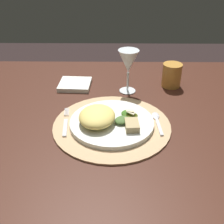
{
  "coord_description": "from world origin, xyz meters",
  "views": [
    {
      "loc": [
        -0.02,
        -0.76,
        1.21
      ],
      "look_at": [
        -0.03,
        0.0,
        0.74
      ],
      "focal_mm": 44.87,
      "sensor_mm": 36.0,
      "label": 1
    }
  ],
  "objects_px": {
    "dinner_plate": "(112,122)",
    "napkin": "(75,84)",
    "amber_tumbler": "(172,75)",
    "spoon": "(157,120)",
    "wine_glass": "(128,63)",
    "fork": "(66,123)",
    "dining_table": "(121,139)"
  },
  "relations": [
    {
      "from": "fork",
      "to": "spoon",
      "type": "height_order",
      "value": "spoon"
    },
    {
      "from": "wine_glass",
      "to": "dinner_plate",
      "type": "bearing_deg",
      "value": -103.65
    },
    {
      "from": "dinner_plate",
      "to": "amber_tumbler",
      "type": "bearing_deg",
      "value": 51.05
    },
    {
      "from": "dining_table",
      "to": "amber_tumbler",
      "type": "height_order",
      "value": "amber_tumbler"
    },
    {
      "from": "amber_tumbler",
      "to": "spoon",
      "type": "bearing_deg",
      "value": -108.56
    },
    {
      "from": "napkin",
      "to": "amber_tumbler",
      "type": "xyz_separation_m",
      "value": [
        0.38,
        0.01,
        0.04
      ]
    },
    {
      "from": "fork",
      "to": "napkin",
      "type": "relative_size",
      "value": 1.32
    },
    {
      "from": "fork",
      "to": "wine_glass",
      "type": "distance_m",
      "value": 0.32
    },
    {
      "from": "napkin",
      "to": "wine_glass",
      "type": "bearing_deg",
      "value": -11.23
    },
    {
      "from": "dining_table",
      "to": "dinner_plate",
      "type": "xyz_separation_m",
      "value": [
        -0.03,
        -0.05,
        0.1
      ]
    },
    {
      "from": "spoon",
      "to": "wine_glass",
      "type": "bearing_deg",
      "value": 111.91
    },
    {
      "from": "fork",
      "to": "spoon",
      "type": "distance_m",
      "value": 0.29
    },
    {
      "from": "dining_table",
      "to": "dinner_plate",
      "type": "distance_m",
      "value": 0.11
    },
    {
      "from": "dinner_plate",
      "to": "napkin",
      "type": "bearing_deg",
      "value": 118.28
    },
    {
      "from": "dinner_plate",
      "to": "amber_tumbler",
      "type": "relative_size",
      "value": 2.84
    },
    {
      "from": "dinner_plate",
      "to": "napkin",
      "type": "height_order",
      "value": "dinner_plate"
    },
    {
      "from": "fork",
      "to": "dinner_plate",
      "type": "bearing_deg",
      "value": -1.28
    },
    {
      "from": "dinner_plate",
      "to": "amber_tumbler",
      "type": "distance_m",
      "value": 0.37
    },
    {
      "from": "dinner_plate",
      "to": "amber_tumbler",
      "type": "height_order",
      "value": "amber_tumbler"
    },
    {
      "from": "spoon",
      "to": "napkin",
      "type": "xyz_separation_m",
      "value": [
        -0.29,
        0.25,
        -0.0
      ]
    },
    {
      "from": "dining_table",
      "to": "wine_glass",
      "type": "height_order",
      "value": "wine_glass"
    },
    {
      "from": "napkin",
      "to": "wine_glass",
      "type": "xyz_separation_m",
      "value": [
        0.2,
        -0.04,
        0.11
      ]
    },
    {
      "from": "fork",
      "to": "wine_glass",
      "type": "relative_size",
      "value": 0.98
    },
    {
      "from": "spoon",
      "to": "napkin",
      "type": "distance_m",
      "value": 0.38
    },
    {
      "from": "fork",
      "to": "napkin",
      "type": "bearing_deg",
      "value": 90.94
    },
    {
      "from": "dinner_plate",
      "to": "napkin",
      "type": "xyz_separation_m",
      "value": [
        -0.15,
        0.27,
        -0.0
      ]
    },
    {
      "from": "napkin",
      "to": "amber_tumbler",
      "type": "relative_size",
      "value": 1.32
    },
    {
      "from": "fork",
      "to": "napkin",
      "type": "distance_m",
      "value": 0.27
    },
    {
      "from": "dining_table",
      "to": "napkin",
      "type": "xyz_separation_m",
      "value": [
        -0.18,
        0.23,
        0.09
      ]
    },
    {
      "from": "fork",
      "to": "amber_tumbler",
      "type": "relative_size",
      "value": 1.74
    },
    {
      "from": "dinner_plate",
      "to": "spoon",
      "type": "relative_size",
      "value": 2.08
    },
    {
      "from": "napkin",
      "to": "amber_tumbler",
      "type": "distance_m",
      "value": 0.38
    }
  ]
}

